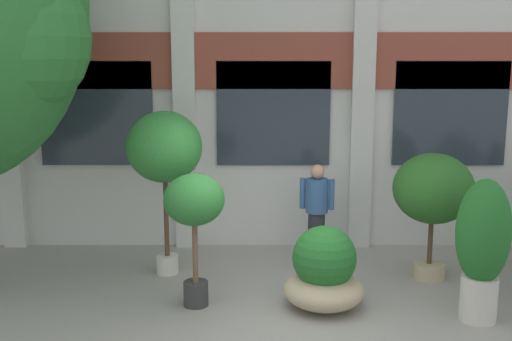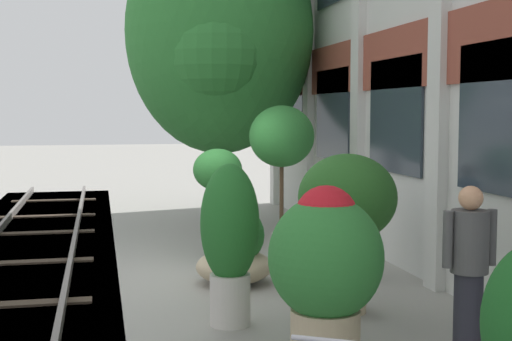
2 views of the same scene
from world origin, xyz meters
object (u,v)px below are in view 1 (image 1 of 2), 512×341
at_px(potted_plant_low_pan, 192,208).
at_px(potted_plant_terracotta_small, 162,150).
at_px(potted_plant_glazed_jar, 481,241).
at_px(resident_by_doorway, 315,211).
at_px(potted_plant_wide_bowl, 322,273).
at_px(potted_plant_tall_urn, 431,191).

bearing_deg(potted_plant_low_pan, potted_plant_terracotta_small, 114.63).
relative_size(potted_plant_glazed_jar, resident_by_doorway, 1.13).
bearing_deg(potted_plant_wide_bowl, potted_plant_terracotta_small, 150.80).
height_order(potted_plant_terracotta_small, potted_plant_tall_urn, potted_plant_terracotta_small).
xyz_separation_m(potted_plant_wide_bowl, potted_plant_tall_urn, (1.64, 1.01, 0.84)).
distance_m(potted_plant_wide_bowl, resident_by_doorway, 1.69).
bearing_deg(potted_plant_low_pan, resident_by_doorway, 43.16).
bearing_deg(potted_plant_tall_urn, potted_plant_terracotta_small, 176.86).
bearing_deg(potted_plant_terracotta_small, resident_by_doorway, 10.85).
relative_size(potted_plant_low_pan, potted_plant_tall_urn, 0.94).
distance_m(potted_plant_low_pan, potted_plant_terracotta_small, 1.40).
height_order(potted_plant_wide_bowl, potted_plant_tall_urn, potted_plant_tall_urn).
distance_m(potted_plant_glazed_jar, potted_plant_terracotta_small, 4.41).
height_order(potted_plant_low_pan, resident_by_doorway, potted_plant_low_pan).
xyz_separation_m(potted_plant_glazed_jar, potted_plant_terracotta_small, (-4.02, 1.61, 0.85)).
relative_size(potted_plant_low_pan, resident_by_doorway, 1.11).
height_order(potted_plant_low_pan, potted_plant_tall_urn, potted_plant_tall_urn).
bearing_deg(potted_plant_wide_bowl, potted_plant_tall_urn, 31.62).
xyz_separation_m(potted_plant_wide_bowl, potted_plant_glazed_jar, (1.84, -0.39, 0.55)).
bearing_deg(potted_plant_glazed_jar, potted_plant_low_pan, 172.79).
relative_size(potted_plant_wide_bowl, potted_plant_glazed_jar, 0.61).
bearing_deg(potted_plant_tall_urn, potted_plant_glazed_jar, -81.88).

